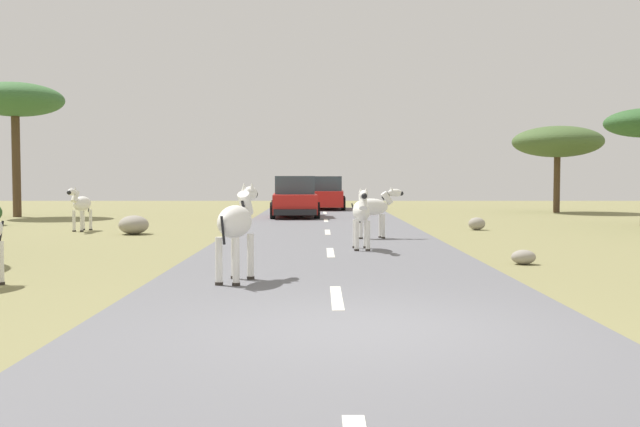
{
  "coord_description": "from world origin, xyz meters",
  "views": [
    {
      "loc": [
        -0.53,
        -7.99,
        1.74
      ],
      "look_at": [
        -0.6,
        8.11,
        0.92
      ],
      "focal_mm": 40.3,
      "sensor_mm": 36.0,
      "label": 1
    }
  ],
  "objects": [
    {
      "name": "zebra_0",
      "position": [
        0.43,
        8.63,
        0.92
      ],
      "size": [
        0.42,
        1.56,
        1.47
      ],
      "rotation": [
        0.0,
        0.0,
        3.16
      ],
      "color": "silver",
      "rests_on": "road"
    },
    {
      "name": "tree_5",
      "position": [
        11.16,
        27.41,
        3.47
      ],
      "size": [
        4.37,
        4.37,
        4.25
      ],
      "color": "#4C3823",
      "rests_on": "ground_plane"
    },
    {
      "name": "car_1",
      "position": [
        -0.22,
        29.82,
        0.85
      ],
      "size": [
        2.09,
        4.38,
        1.74
      ],
      "rotation": [
        0.0,
        0.0,
        -0.02
      ],
      "color": "red",
      "rests_on": "road"
    },
    {
      "name": "zebra_3",
      "position": [
        0.95,
        11.79,
        0.9
      ],
      "size": [
        1.49,
        0.61,
        1.43
      ],
      "rotation": [
        0.0,
        0.0,
        4.94
      ],
      "color": "silver",
      "rests_on": "road"
    },
    {
      "name": "lane_markings",
      "position": [
        -0.3,
        -1.0,
        0.05
      ],
      "size": [
        0.16,
        56.0,
        0.01
      ],
      "color": "silver",
      "rests_on": "road"
    },
    {
      "name": "rock_0",
      "position": [
        4.64,
        15.59,
        0.21
      ],
      "size": [
        0.55,
        0.48,
        0.42
      ],
      "primitive_type": "ellipsoid",
      "color": "gray",
      "rests_on": "ground_plane"
    },
    {
      "name": "rock_3",
      "position": [
        -6.22,
        13.83,
        0.29
      ],
      "size": [
        0.9,
        0.98,
        0.58
      ],
      "primitive_type": "ellipsoid",
      "color": "gray",
      "rests_on": "ground_plane"
    },
    {
      "name": "road",
      "position": [
        -0.3,
        0.0,
        0.03
      ],
      "size": [
        6.0,
        64.0,
        0.05
      ],
      "primitive_type": "cube",
      "color": "slate",
      "rests_on": "ground_plane"
    },
    {
      "name": "car_0",
      "position": [
        -1.62,
        22.53,
        0.85
      ],
      "size": [
        2.17,
        4.42,
        1.74
      ],
      "rotation": [
        0.0,
        0.0,
        3.19
      ],
      "color": "red",
      "rests_on": "road"
    },
    {
      "name": "zebra_2",
      "position": [
        -8.24,
        15.08,
        0.87
      ],
      "size": [
        0.52,
        1.54,
        1.45
      ],
      "rotation": [
        0.0,
        0.0,
        3.02
      ],
      "color": "silver",
      "rests_on": "ground_plane"
    },
    {
      "name": "zebra_4",
      "position": [
        -1.88,
        3.58,
        1.01
      ],
      "size": [
        0.67,
        1.68,
        1.6
      ],
      "rotation": [
        0.0,
        0.0,
        6.06
      ],
      "color": "silver",
      "rests_on": "road"
    },
    {
      "name": "ground_plane",
      "position": [
        0.0,
        0.0,
        0.0
      ],
      "size": [
        90.0,
        90.0,
        0.0
      ],
      "primitive_type": "plane",
      "color": "olive"
    },
    {
      "name": "tree_6",
      "position": [
        -13.82,
        23.42,
        5.06
      ],
      "size": [
        4.15,
        4.15,
        5.85
      ],
      "color": "#4C3823",
      "rests_on": "ground_plane"
    },
    {
      "name": "rock_2",
      "position": [
        3.53,
        6.25,
        0.15
      ],
      "size": [
        0.49,
        0.39,
        0.29
      ],
      "primitive_type": "ellipsoid",
      "color": "gray",
      "rests_on": "ground_plane"
    }
  ]
}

